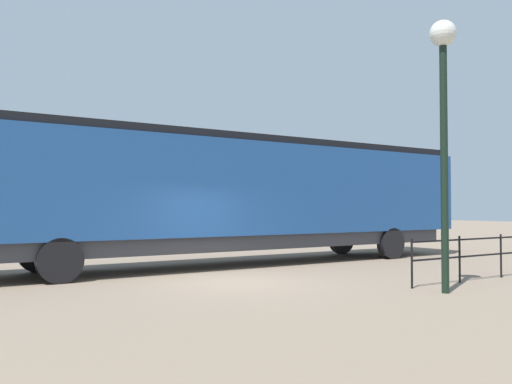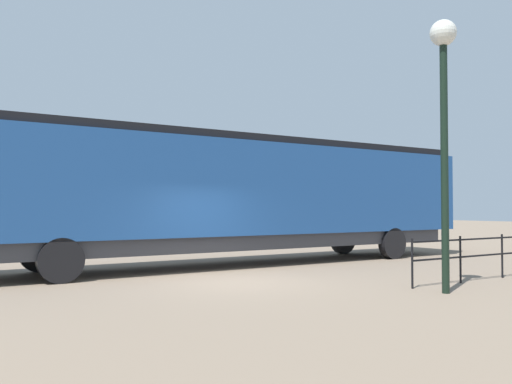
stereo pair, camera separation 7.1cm
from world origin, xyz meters
name	(u,v)px [view 2 (the right image)]	position (x,y,z in m)	size (l,w,h in m)	color
ground_plane	(234,282)	(0.00, 0.00, 0.00)	(120.00, 120.00, 0.00)	#84705B
locomotive	(249,193)	(-3.32, 2.51, 2.29)	(2.90, 17.75, 4.06)	navy
lamp_post	(444,90)	(3.95, 2.93, 4.34)	(0.57, 0.57, 5.87)	black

